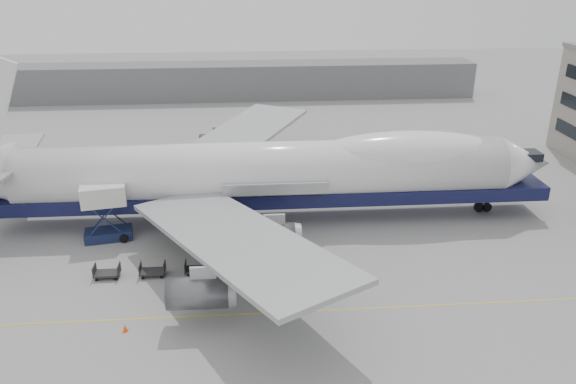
{
  "coord_description": "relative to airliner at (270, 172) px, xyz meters",
  "views": [
    {
      "loc": [
        -1.86,
        -44.69,
        27.27
      ],
      "look_at": [
        2.09,
        6.0,
        5.71
      ],
      "focal_mm": 35.0,
      "sensor_mm": 36.0,
      "label": 1
    }
  ],
  "objects": [
    {
      "name": "ground",
      "position": [
        -0.64,
        -12.0,
        -5.62
      ],
      "size": [
        260.0,
        260.0,
        0.0
      ],
      "primitive_type": "plane",
      "color": "gray",
      "rests_on": "ground"
    },
    {
      "name": "apron_line",
      "position": [
        -0.64,
        -18.0,
        -5.62
      ],
      "size": [
        60.0,
        0.15,
        0.01
      ],
      "primitive_type": "cube",
      "color": "gold",
      "rests_on": "ground"
    },
    {
      "name": "hangar",
      "position": [
        -10.64,
        58.0,
        -2.12
      ],
      "size": [
        110.0,
        8.0,
        7.0
      ],
      "primitive_type": "cube",
      "color": "slate",
      "rests_on": "ground"
    },
    {
      "name": "airliner",
      "position": [
        0.0,
        0.0,
        0.0
      ],
      "size": [
        67.0,
        55.3,
        19.98
      ],
      "color": "white",
      "rests_on": "ground"
    },
    {
      "name": "catering_truck",
      "position": [
        -17.03,
        -3.55,
        -2.19
      ],
      "size": [
        5.07,
        3.87,
        6.04
      ],
      "rotation": [
        0.0,
        0.0,
        0.18
      ],
      "color": "#182349",
      "rests_on": "ground"
    },
    {
      "name": "traffic_cone",
      "position": [
        -12.44,
        -19.54,
        -5.33
      ],
      "size": [
        0.41,
        0.41,
        0.61
      ],
      "rotation": [
        0.0,
        0.0,
        0.34
      ],
      "color": "#FF4E0D",
      "rests_on": "ground"
    },
    {
      "name": "dolly_0",
      "position": [
        -15.55,
        -11.33,
        -5.09
      ],
      "size": [
        2.3,
        1.35,
        1.3
      ],
      "color": "#2D2D30",
      "rests_on": "ground"
    },
    {
      "name": "dolly_1",
      "position": [
        -11.45,
        -11.33,
        -5.09
      ],
      "size": [
        2.3,
        1.35,
        1.3
      ],
      "color": "#2D2D30",
      "rests_on": "ground"
    },
    {
      "name": "dolly_2",
      "position": [
        -7.34,
        -11.33,
        -5.09
      ],
      "size": [
        2.3,
        1.35,
        1.3
      ],
      "color": "#2D2D30",
      "rests_on": "ground"
    },
    {
      "name": "dolly_3",
      "position": [
        -3.24,
        -11.33,
        -5.09
      ],
      "size": [
        2.3,
        1.35,
        1.3
      ],
      "color": "#2D2D30",
      "rests_on": "ground"
    },
    {
      "name": "dolly_4",
      "position": [
        0.86,
        -11.33,
        -5.09
      ],
      "size": [
        2.3,
        1.35,
        1.3
      ],
      "color": "#2D2D30",
      "rests_on": "ground"
    }
  ]
}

